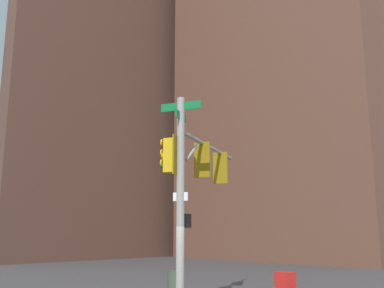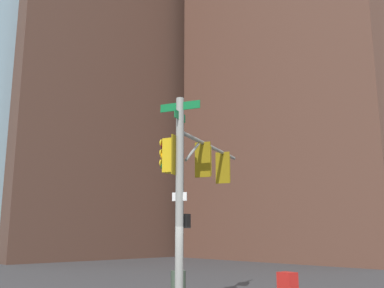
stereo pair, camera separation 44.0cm
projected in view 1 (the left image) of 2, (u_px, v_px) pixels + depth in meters
signal_pole_assembly at (194, 175)px, 13.71m from camera, size 5.08×2.73×6.25m
litter_bin at (175, 284)px, 16.08m from camera, size 0.56×0.56×0.95m
newspaper_box at (285, 288)px, 14.48m from camera, size 0.51×0.62×1.05m
building_brick_nearside at (309, 49)px, 45.95m from camera, size 20.03×19.78×42.46m
building_brick_midblock at (85, 64)px, 50.19m from camera, size 23.46×17.71×42.62m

